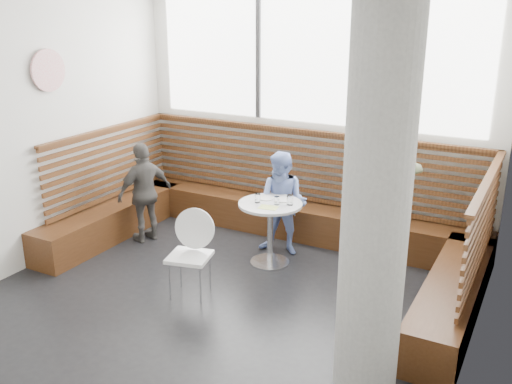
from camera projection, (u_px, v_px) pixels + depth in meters
The scene contains 15 objects.
room at pixel (207, 161), 5.49m from camera, with size 5.00×5.00×3.20m.
booth at pixel (284, 219), 7.35m from camera, with size 5.00×2.50×1.44m.
concrete_column at pixel (376, 212), 4.16m from camera, with size 0.50×0.50×3.20m, color gray.
wall_art at pixel (48, 70), 6.71m from camera, with size 0.50×0.50×0.03m, color white.
cafe_table at pixel (270, 220), 6.86m from camera, with size 0.77×0.77×0.79m.
cafe_chair at pixel (193, 247), 6.15m from camera, with size 0.45×0.44×0.95m.
adult_man at pixel (391, 220), 6.21m from camera, with size 1.04×0.60×1.61m, color #3C432C.
child_back at pixel (283, 204), 7.14m from camera, with size 0.64×0.50×1.32m, color #7C94D7.
child_left at pixel (145, 193), 7.53m from camera, with size 0.79×0.33×1.34m, color #494642.
plate_near at pixel (266, 198), 6.93m from camera, with size 0.18×0.18×0.01m, color white.
plate_far at pixel (283, 200), 6.87m from camera, with size 0.19×0.19×0.01m, color white.
glass_left at pixel (258, 198), 6.79m from camera, with size 0.07×0.07×0.11m, color white.
glass_mid at pixel (277, 201), 6.72m from camera, with size 0.06×0.06×0.10m, color white.
glass_right at pixel (290, 200), 6.71m from camera, with size 0.08×0.08×0.12m, color white.
menu_card at pixel (268, 207), 6.63m from camera, with size 0.22×0.15×0.00m, color #A5C64C.
Camera 1 is at (2.92, -4.45, 3.05)m, focal length 40.00 mm.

